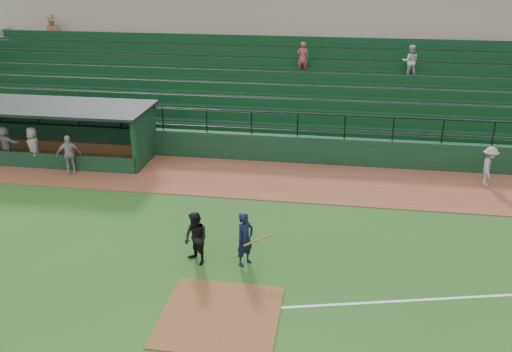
# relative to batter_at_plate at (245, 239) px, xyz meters

# --- Properties ---
(ground) EXTENTS (90.00, 90.00, 0.00)m
(ground) POSITION_rel_batter_at_plate_xyz_m (-0.21, -1.57, -0.83)
(ground) COLOR #25511A
(ground) RESTS_ON ground
(warning_track) EXTENTS (40.00, 4.00, 0.03)m
(warning_track) POSITION_rel_batter_at_plate_xyz_m (-0.21, 6.43, -0.82)
(warning_track) COLOR brown
(warning_track) RESTS_ON ground
(home_plate_dirt) EXTENTS (3.00, 3.00, 0.03)m
(home_plate_dirt) POSITION_rel_batter_at_plate_xyz_m (-0.21, -2.57, -0.82)
(home_plate_dirt) COLOR brown
(home_plate_dirt) RESTS_ON ground
(stadium_structure) EXTENTS (38.00, 13.08, 6.40)m
(stadium_structure) POSITION_rel_batter_at_plate_xyz_m (-0.21, 14.89, 1.47)
(stadium_structure) COLOR #10311B
(stadium_structure) RESTS_ON ground
(dugout) EXTENTS (8.90, 3.20, 2.42)m
(dugout) POSITION_rel_batter_at_plate_xyz_m (-9.96, 7.99, 0.50)
(dugout) COLOR #10311B
(dugout) RESTS_ON ground
(batter_at_plate) EXTENTS (1.13, 0.73, 1.67)m
(batter_at_plate) POSITION_rel_batter_at_plate_xyz_m (0.00, 0.00, 0.00)
(batter_at_plate) COLOR black
(batter_at_plate) RESTS_ON ground
(umpire) EXTENTS (1.00, 0.97, 1.63)m
(umpire) POSITION_rel_batter_at_plate_xyz_m (-1.44, -0.16, -0.02)
(umpire) COLOR black
(umpire) RESTS_ON ground
(runner) EXTENTS (0.81, 1.14, 1.59)m
(runner) POSITION_rel_batter_at_plate_xyz_m (8.40, 7.14, -0.01)
(runner) COLOR gray
(runner) RESTS_ON warning_track
(dugout_player_a) EXTENTS (1.04, 0.79, 1.64)m
(dugout_player_a) POSITION_rel_batter_at_plate_xyz_m (-8.40, 5.87, 0.02)
(dugout_player_a) COLOR #A19C96
(dugout_player_a) RESTS_ON warning_track
(dugout_player_b) EXTENTS (0.97, 0.97, 1.70)m
(dugout_player_b) POSITION_rel_batter_at_plate_xyz_m (-10.29, 6.48, 0.05)
(dugout_player_b) COLOR gray
(dugout_player_b) RESTS_ON warning_track
(dugout_player_c) EXTENTS (1.52, 0.86, 1.56)m
(dugout_player_c) POSITION_rel_batter_at_plate_xyz_m (-11.87, 6.91, -0.02)
(dugout_player_c) COLOR #A29C98
(dugout_player_c) RESTS_ON warning_track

